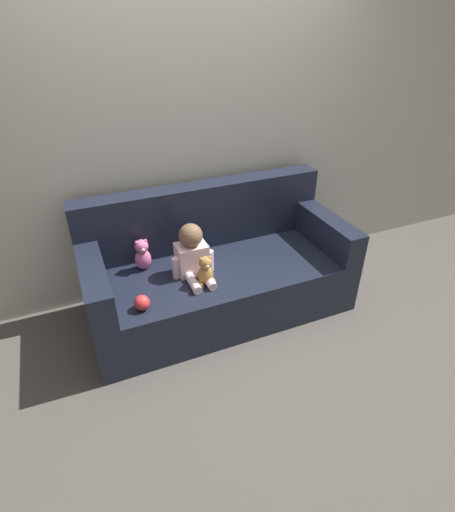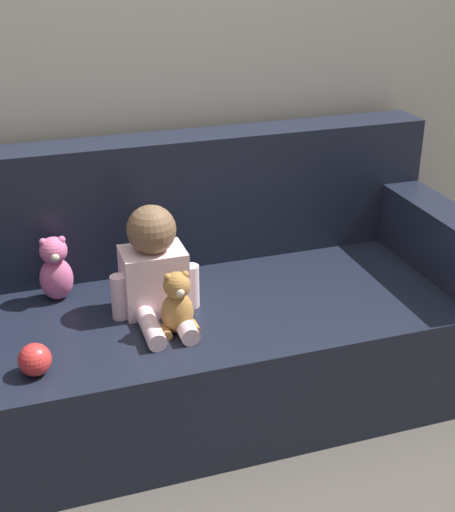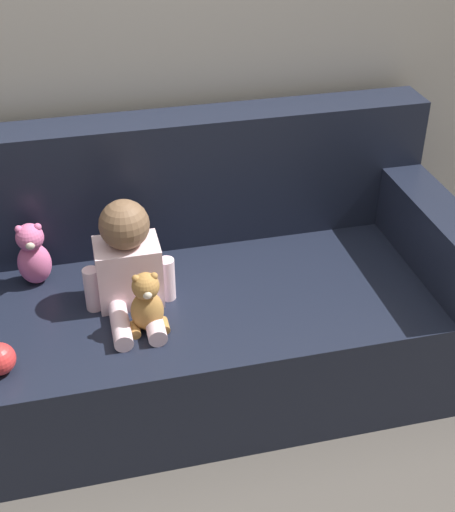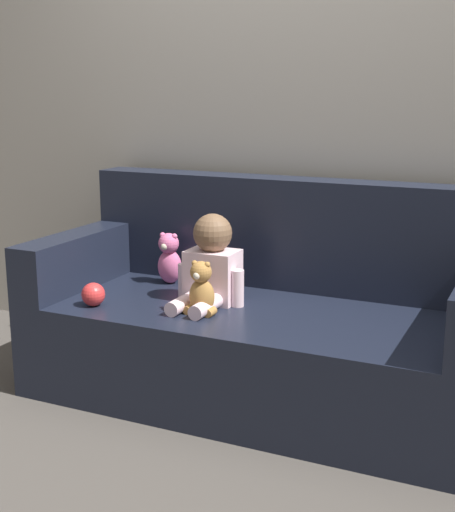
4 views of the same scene
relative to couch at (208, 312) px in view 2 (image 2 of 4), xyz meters
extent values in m
plane|color=#4C4742|center=(0.00, -0.06, -0.31)|extent=(12.00, 12.00, 0.00)
cube|color=#ADA89E|center=(0.00, 0.45, 0.99)|extent=(8.00, 0.05, 2.60)
cube|color=black|center=(0.00, -0.06, -0.11)|extent=(1.92, 0.87, 0.41)
cube|color=black|center=(0.00, 0.28, 0.34)|extent=(1.92, 0.18, 0.50)
cube|color=black|center=(0.88, -0.06, 0.22)|extent=(0.16, 0.87, 0.25)
cube|color=silver|center=(-0.21, -0.08, 0.21)|extent=(0.21, 0.16, 0.22)
sphere|color=brown|center=(-0.21, -0.08, 0.39)|extent=(0.16, 0.16, 0.16)
cylinder|color=silver|center=(-0.27, -0.25, 0.12)|extent=(0.06, 0.20, 0.06)
cylinder|color=silver|center=(-0.16, -0.25, 0.12)|extent=(0.06, 0.20, 0.06)
cylinder|color=silver|center=(-0.34, -0.10, 0.17)|extent=(0.05, 0.05, 0.16)
cylinder|color=silver|center=(-0.09, -0.10, 0.17)|extent=(0.05, 0.05, 0.16)
ellipsoid|color=#AD7A3D|center=(-0.18, -0.25, 0.17)|extent=(0.11, 0.09, 0.14)
sphere|color=#AD7A3D|center=(-0.18, -0.26, 0.27)|extent=(0.09, 0.09, 0.09)
sphere|color=#AD7A3D|center=(-0.21, -0.26, 0.30)|extent=(0.02, 0.02, 0.02)
sphere|color=#AD7A3D|center=(-0.15, -0.26, 0.30)|extent=(0.02, 0.02, 0.02)
sphere|color=beige|center=(-0.18, -0.29, 0.26)|extent=(0.03, 0.03, 0.03)
cylinder|color=#AD7A3D|center=(-0.22, -0.27, 0.11)|extent=(0.04, 0.06, 0.04)
cylinder|color=#AD7A3D|center=(-0.13, -0.27, 0.11)|extent=(0.04, 0.06, 0.04)
ellipsoid|color=#DB6699|center=(-0.52, 0.10, 0.17)|extent=(0.12, 0.10, 0.16)
sphere|color=#DB6699|center=(-0.52, 0.09, 0.29)|extent=(0.10, 0.10, 0.10)
sphere|color=#DB6699|center=(-0.55, 0.09, 0.32)|extent=(0.03, 0.03, 0.03)
sphere|color=#DB6699|center=(-0.49, 0.09, 0.32)|extent=(0.03, 0.03, 0.03)
sphere|color=beige|center=(-0.52, 0.05, 0.28)|extent=(0.03, 0.03, 0.03)
sphere|color=red|center=(-0.64, -0.35, 0.14)|extent=(0.10, 0.10, 0.10)
camera|label=1|loc=(-0.91, -2.35, 1.70)|focal=28.00mm
camera|label=2|loc=(-0.65, -2.19, 1.32)|focal=50.00mm
camera|label=3|loc=(-0.35, -2.06, 1.57)|focal=50.00mm
camera|label=4|loc=(1.07, -2.70, 0.98)|focal=50.00mm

